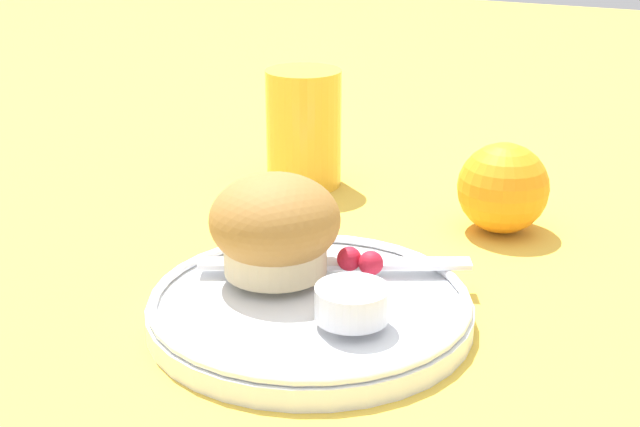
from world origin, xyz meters
TOP-DOWN VIEW (x-y plane):
  - ground_plane at (0.00, 0.00)m, footprint 3.00×3.00m
  - plate at (0.02, -0.02)m, footprint 0.21×0.21m
  - muffin at (-0.02, -0.00)m, footprint 0.09×0.09m
  - cream_ramekin at (0.05, -0.04)m, footprint 0.04×0.04m
  - berry_pair at (0.03, 0.02)m, footprint 0.03×0.02m
  - butter_knife at (0.01, 0.02)m, footprint 0.17×0.10m
  - orange_fruit at (0.08, 0.19)m, footprint 0.07×0.07m
  - juice_glass at (-0.11, 0.22)m, footprint 0.07×0.07m

SIDE VIEW (x-z plane):
  - ground_plane at x=0.00m, z-range 0.00..0.00m
  - plate at x=0.02m, z-range 0.00..0.02m
  - butter_knife at x=0.01m, z-range 0.02..0.02m
  - berry_pair at x=0.03m, z-range 0.02..0.04m
  - cream_ramekin at x=0.05m, z-range 0.02..0.04m
  - orange_fruit at x=0.08m, z-range 0.00..0.07m
  - muffin at x=-0.02m, z-range 0.02..0.08m
  - juice_glass at x=-0.11m, z-range 0.00..0.11m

